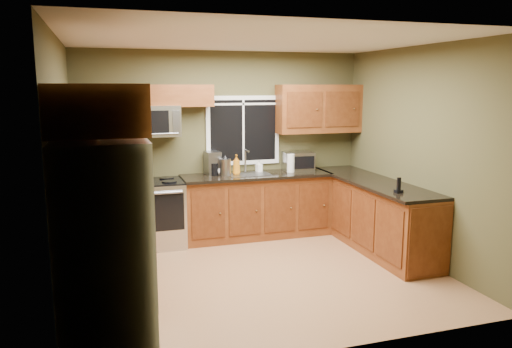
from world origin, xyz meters
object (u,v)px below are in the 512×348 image
refrigerator (105,250)px  cordless_phone (399,188)px  range (156,213)px  kettle (225,166)px  soap_bottle_a (236,165)px  toaster_oven (298,161)px  microwave (152,121)px  soap_bottle_b (259,166)px  paper_towel_roll (291,163)px  soap_bottle_c (221,170)px  coffee_maker (213,164)px

refrigerator → cordless_phone: size_ratio=9.63×
refrigerator → range: size_ratio=1.92×
kettle → soap_bottle_a: size_ratio=1.01×
refrigerator → toaster_oven: size_ratio=3.85×
microwave → soap_bottle_b: 1.70m
soap_bottle_b → cordless_phone: bearing=-58.9°
range → paper_towel_roll: (1.99, 0.01, 0.61)m
soap_bottle_a → soap_bottle_c: size_ratio=1.83×
coffee_maker → soap_bottle_b: 0.71m
coffee_maker → cordless_phone: coffee_maker is taller
soap_bottle_a → refrigerator: bearing=-123.4°
refrigerator → paper_towel_roll: (2.68, 2.78, 0.18)m
soap_bottle_b → soap_bottle_c: size_ratio=1.09×
refrigerator → paper_towel_roll: size_ratio=5.99×
soap_bottle_c → range: bearing=-175.4°
paper_towel_roll → coffee_maker: bearing=172.2°
coffee_maker → soap_bottle_c: bearing=-40.5°
soap_bottle_a → cordless_phone: 2.35m
refrigerator → soap_bottle_c: refrigerator is taller
microwave → range: bearing=-90.0°
coffee_maker → soap_bottle_c: (0.11, -0.09, -0.08)m
coffee_maker → microwave: bearing=-177.8°
range → toaster_oven: (2.16, 0.15, 0.61)m
coffee_maker → refrigerator: bearing=-117.6°
coffee_maker → paper_towel_roll: (1.14, -0.16, -0.02)m
toaster_oven → range: bearing=-176.1°
soap_bottle_b → range: bearing=-173.6°
kettle → toaster_oven: bearing=5.7°
refrigerator → coffee_maker: refrigerator is taller
coffee_maker → paper_towel_roll: size_ratio=1.10×
toaster_oven → refrigerator: bearing=-134.4°
toaster_oven → soap_bottle_b: size_ratio=2.70×
soap_bottle_b → coffee_maker: bearing=-179.5°
refrigerator → cordless_phone: refrigerator is taller
refrigerator → cordless_phone: 3.55m
coffee_maker → paper_towel_roll: coffee_maker is taller
refrigerator → microwave: bearing=76.7°
toaster_oven → paper_towel_roll: (-0.17, -0.14, -0.00)m
coffee_maker → paper_towel_roll: 1.15m
refrigerator → kettle: (1.69, 2.80, 0.17)m
range → cordless_phone: (2.70, -1.73, 0.53)m
range → coffee_maker: 1.07m
microwave → soap_bottle_c: (0.96, -0.06, -0.71)m
soap_bottle_a → microwave: bearing=175.7°
kettle → cordless_phone: size_ratio=1.57×
microwave → kettle: size_ratio=2.58×
coffee_maker → soap_bottle_c: size_ratio=2.09×
toaster_oven → paper_towel_roll: 0.22m
microwave → soap_bottle_b: (1.55, 0.04, -0.70)m
microwave → cordless_phone: size_ratio=4.07×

